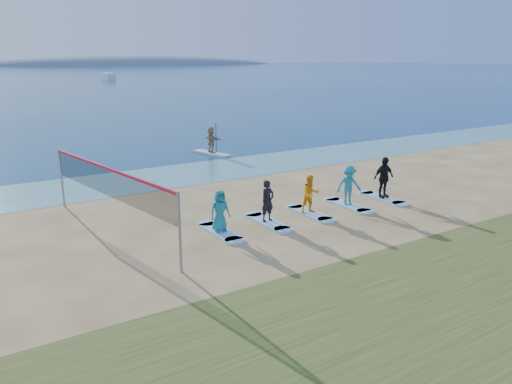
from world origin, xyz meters
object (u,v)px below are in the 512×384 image
paddleboard (212,153)px  surfboard_4 (382,198)px  student_1 (268,201)px  volleyball_net (109,183)px  surfboard_3 (348,205)px  student_4 (384,177)px  paddleboarder (211,140)px  surfboard_1 (267,222)px  student_2 (310,194)px  student_0 (220,211)px  student_3 (349,185)px  surfboard_0 (220,232)px  surfboard_2 (310,213)px  boat_offshore_b (109,79)px

paddleboard → surfboard_4: (1.66, -13.47, -0.01)m
student_1 → volleyball_net: bearing=149.7°
student_1 → surfboard_3: (4.14, 0.00, -0.85)m
volleyball_net → student_4: 11.83m
paddleboarder → surfboard_1: (-4.55, -13.47, -0.92)m
student_1 → student_2: bearing=-9.2°
student_0 → student_3: student_3 is taller
student_2 → surfboard_3: 2.23m
student_0 → student_3: bearing=1.9°
paddleboarder → student_0: paddleboarder is taller
student_0 → surfboard_3: student_0 is taller
volleyball_net → student_2: volleyball_net is taller
surfboard_0 → student_1: (2.07, 0.00, 0.85)m
student_2 → student_4: 4.14m
surfboard_4 → volleyball_net: bearing=169.8°
surfboard_4 → student_4: size_ratio=1.20×
paddleboard → student_3: 13.50m
surfboard_3 → student_4: student_4 is taller
surfboard_0 → student_4: 8.34m
student_0 → surfboard_2: size_ratio=0.70×
surfboard_1 → surfboard_2: bearing=0.0°
student_0 → student_4: 8.28m
surfboard_0 → student_0: bearing=0.0°
paddleboarder → surfboard_4: (1.66, -13.47, -0.92)m
volleyball_net → student_4: (11.61, -2.09, -0.90)m
paddleboard → boat_offshore_b: bearing=62.7°
student_0 → boat_offshore_b: bearing=77.4°
paddleboarder → surfboard_4: 13.60m
boat_offshore_b → surfboard_0: boat_offshore_b is taller
surfboard_0 → surfboard_2: same height
volleyball_net → boat_offshore_b: bearing=73.7°
paddleboarder → surfboard_3: paddleboarder is taller
paddleboarder → student_4: 13.57m
student_0 → surfboard_4: (8.28, 0.00, -0.81)m
paddleboard → boat_offshore_b: (24.01, 104.94, -0.06)m
student_0 → surfboard_1: 2.22m
surfboard_1 → student_4: bearing=0.0°
surfboard_1 → student_2: size_ratio=1.42×
paddleboard → student_4: (1.66, -13.47, 0.95)m
student_4 → student_3: bearing=-176.9°
boat_offshore_b → surfboard_2: (-26.49, -118.41, 0.04)m
surfboard_3 → student_4: size_ratio=1.20×
surfboard_2 → student_3: (2.07, 0.00, 0.89)m
paddleboard → surfboard_1: size_ratio=1.36×
student_2 → surfboard_4: 4.22m
student_1 → surfboard_2: size_ratio=0.73×
boat_offshore_b → surfboard_2: boat_offshore_b is taller
surfboard_3 → student_1: bearing=180.0°
surfboard_1 → student_3: bearing=0.0°
volleyball_net → student_1: volleyball_net is taller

